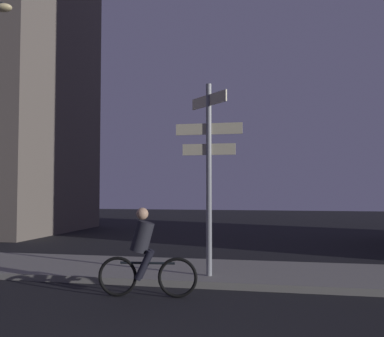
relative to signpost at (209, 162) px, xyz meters
The scene contains 3 objects.
sidewalk_kerb 2.58m from the signpost, 85.48° to the left, with size 40.00×2.84×0.14m, color gray.
signpost is the anchor object (origin of this frame).
cyclist 2.49m from the signpost, 122.50° to the right, with size 1.82×0.37×1.61m.
Camera 1 is at (1.45, -2.93, 1.93)m, focal length 41.19 mm.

